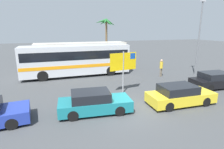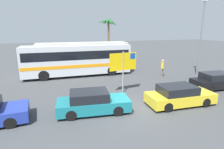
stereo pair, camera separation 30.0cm
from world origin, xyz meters
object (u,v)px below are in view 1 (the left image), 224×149
at_px(car_yellow, 180,95).
at_px(car_teal, 94,102).
at_px(bus_rear_coach, 82,54).
at_px(car_black, 216,80).
at_px(bus_front_coach, 76,59).
at_px(ferry_sign, 124,63).
at_px(pedestrian_crossing_lot, 161,66).

relative_size(car_yellow, car_teal, 1.02).
xyz_separation_m(bus_rear_coach, car_black, (9.35, -11.33, -1.15)).
distance_m(bus_front_coach, car_yellow, 11.21).
height_order(bus_front_coach, ferry_sign, ferry_sign).
relative_size(car_black, car_yellow, 1.02).
xyz_separation_m(bus_front_coach, bus_rear_coach, (1.12, 3.42, 0.00)).
bearing_deg(bus_rear_coach, pedestrian_crossing_lot, -43.69).
distance_m(car_teal, pedestrian_crossing_lot, 10.40).
xyz_separation_m(bus_front_coach, ferry_sign, (2.60, -6.58, 0.54)).
bearing_deg(car_teal, pedestrian_crossing_lot, 40.69).
height_order(bus_front_coach, car_teal, bus_front_coach).
relative_size(bus_front_coach, car_black, 2.42).
bearing_deg(car_yellow, car_teal, 176.08).
bearing_deg(pedestrian_crossing_lot, bus_front_coach, 46.22).
bearing_deg(car_black, car_yellow, -156.08).
relative_size(bus_rear_coach, car_yellow, 2.47).
height_order(bus_rear_coach, car_teal, bus_rear_coach).
bearing_deg(ferry_sign, bus_rear_coach, 90.75).
xyz_separation_m(ferry_sign, car_teal, (-2.98, -2.67, -1.69)).
bearing_deg(car_teal, car_yellow, -0.55).
bearing_deg(ferry_sign, pedestrian_crossing_lot, 23.16).
height_order(ferry_sign, pedestrian_crossing_lot, ferry_sign).
bearing_deg(bus_front_coach, car_teal, -92.32).
height_order(car_black, pedestrian_crossing_lot, pedestrian_crossing_lot).
bearing_deg(bus_rear_coach, car_black, -50.47).
height_order(bus_rear_coach, ferry_sign, ferry_sign).
height_order(car_yellow, pedestrian_crossing_lot, pedestrian_crossing_lot).
bearing_deg(car_teal, bus_rear_coach, 88.88).
bearing_deg(bus_front_coach, ferry_sign, -68.40).
bearing_deg(pedestrian_crossing_lot, ferry_sign, 99.04).
xyz_separation_m(bus_rear_coach, ferry_sign, (1.49, -10.00, 0.54)).
height_order(ferry_sign, car_black, ferry_sign).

